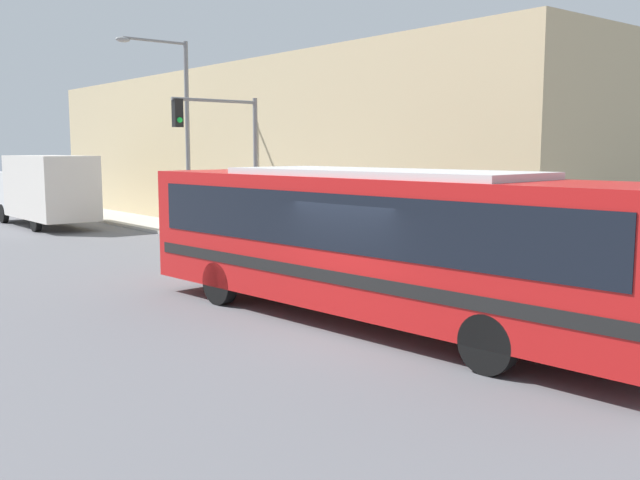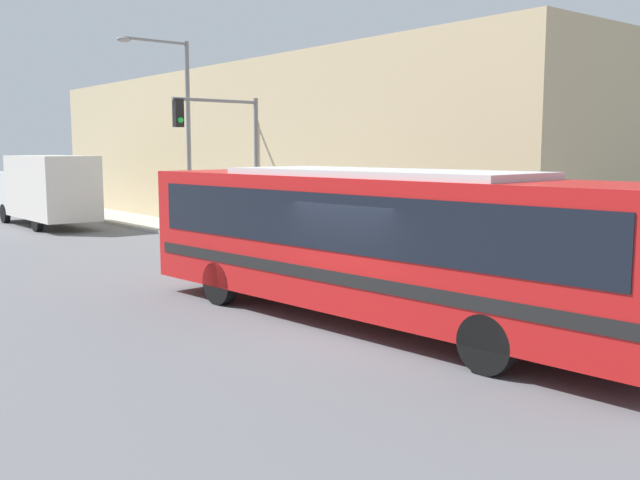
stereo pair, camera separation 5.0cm
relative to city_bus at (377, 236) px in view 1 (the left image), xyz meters
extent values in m
plane|color=slate|center=(-0.81, -0.37, -1.79)|extent=(120.00, 120.00, 0.00)
cube|color=#B7B2A8|center=(5.06, 19.63, -1.73)|extent=(2.73, 70.00, 0.12)
cube|color=tan|center=(9.43, 17.28, 1.75)|extent=(6.00, 33.30, 7.08)
cube|color=red|center=(0.00, 0.00, -0.10)|extent=(3.50, 12.18, 2.56)
cube|color=black|center=(0.00, 0.00, 0.36)|extent=(3.46, 11.23, 1.07)
cube|color=black|center=(0.00, 0.00, -0.66)|extent=(3.50, 11.71, 0.24)
cube|color=silver|center=(0.00, 0.00, 1.23)|extent=(2.85, 6.78, 0.16)
cylinder|color=black|center=(0.80, 3.80, -1.31)|extent=(0.36, 0.99, 0.97)
cylinder|color=black|center=(-1.42, 3.62, -1.31)|extent=(0.36, 0.99, 0.97)
cylinder|color=black|center=(1.38, -3.20, -1.31)|extent=(0.36, 0.99, 0.97)
cylinder|color=black|center=(-0.83, -3.39, -1.31)|extent=(0.36, 0.99, 0.97)
cube|color=silver|center=(1.07, 22.02, 0.04)|extent=(2.38, 5.79, 2.76)
cube|color=silver|center=(1.07, 26.04, -0.36)|extent=(2.26, 2.25, 1.96)
cylinder|color=black|center=(0.03, 25.64, -1.34)|extent=(0.25, 0.90, 0.90)
cylinder|color=black|center=(0.03, 20.94, -1.34)|extent=(0.25, 0.90, 0.90)
cylinder|color=red|center=(4.29, 1.65, -1.36)|extent=(0.25, 0.25, 0.61)
sphere|color=red|center=(4.29, 1.65, -0.98)|extent=(0.24, 0.24, 0.24)
cylinder|color=red|center=(4.29, 1.52, -1.33)|extent=(0.11, 0.15, 0.11)
cylinder|color=slate|center=(4.44, 10.77, 0.89)|extent=(0.16, 0.16, 5.13)
cylinder|color=slate|center=(2.84, 10.77, 3.31)|extent=(3.20, 0.11, 0.11)
cube|color=black|center=(1.44, 10.77, 2.86)|extent=(0.30, 0.24, 0.90)
sphere|color=#19D83F|center=(1.44, 10.63, 2.63)|extent=(0.18, 0.18, 0.18)
cylinder|color=slate|center=(4.54, 15.77, 2.14)|extent=(0.18, 0.18, 7.62)
cylinder|color=slate|center=(3.22, 15.77, 5.85)|extent=(2.63, 0.11, 0.11)
ellipsoid|color=gray|center=(1.91, 15.77, 5.77)|extent=(0.56, 0.28, 0.20)
camera|label=1|loc=(-9.70, -10.08, 1.70)|focal=40.00mm
camera|label=2|loc=(-9.66, -10.11, 1.70)|focal=40.00mm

